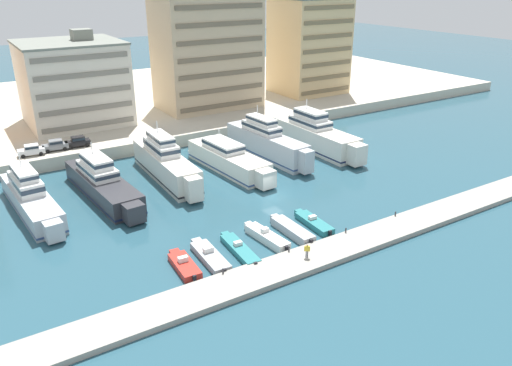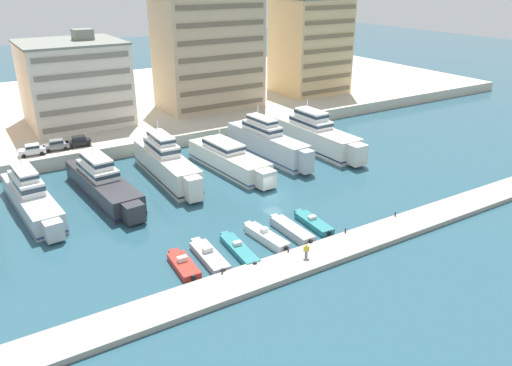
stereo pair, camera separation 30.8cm
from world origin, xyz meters
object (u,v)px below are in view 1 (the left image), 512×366
at_px(yacht_silver_center, 267,143).
at_px(motorboat_grey_center, 292,230).
at_px(motorboat_red_far_left, 184,265).
at_px(yacht_charcoal_left, 102,183).
at_px(pedestrian_near_edge, 307,250).
at_px(motorboat_teal_center_right, 313,222).
at_px(car_grey_left, 55,145).
at_px(car_white_far_left, 31,150).
at_px(motorboat_teal_mid_left, 239,249).
at_px(car_black_mid_left, 78,141).
at_px(yacht_silver_far_left, 31,197).
at_px(motorboat_grey_left, 210,256).
at_px(yacht_ivory_center_right, 315,135).
at_px(yacht_ivory_center_left, 229,159).
at_px(motorboat_white_center_left, 266,237).
at_px(yacht_ivory_mid_left, 166,163).

xyz_separation_m(yacht_silver_center, motorboat_grey_center, (-12.61, -25.03, -2.11)).
bearing_deg(motorboat_red_far_left, yacht_silver_center, 42.81).
height_order(yacht_charcoal_left, pedestrian_near_edge, yacht_charcoal_left).
xyz_separation_m(motorboat_teal_center_right, car_grey_left, (-22.71, 40.78, 2.86)).
bearing_deg(car_white_far_left, yacht_silver_center, -23.64).
bearing_deg(yacht_charcoal_left, motorboat_teal_mid_left, -70.20).
xyz_separation_m(yacht_silver_center, car_white_far_left, (-35.51, 15.54, 0.63)).
bearing_deg(car_black_mid_left, pedestrian_near_edge, -74.73).
height_order(yacht_silver_far_left, motorboat_teal_center_right, yacht_silver_far_left).
bearing_deg(yacht_charcoal_left, motorboat_grey_left, -77.99).
relative_size(yacht_silver_far_left, car_grey_left, 5.15).
bearing_deg(pedestrian_near_edge, yacht_silver_far_left, 128.19).
xyz_separation_m(yacht_silver_center, yacht_ivory_center_right, (9.89, -1.05, -0.07)).
bearing_deg(yacht_ivory_center_right, motorboat_teal_center_right, -128.55).
bearing_deg(yacht_ivory_center_left, yacht_ivory_center_right, 2.52).
relative_size(yacht_silver_center, yacht_ivory_center_right, 0.96).
relative_size(motorboat_grey_left, car_black_mid_left, 1.94).
bearing_deg(motorboat_teal_mid_left, car_grey_left, 105.30).
bearing_deg(motorboat_teal_mid_left, motorboat_grey_center, 2.98).
height_order(yacht_silver_far_left, yacht_silver_center, yacht_silver_center).
height_order(yacht_charcoal_left, motorboat_teal_center_right, yacht_charcoal_left).
height_order(car_white_far_left, car_grey_left, same).
xyz_separation_m(motorboat_grey_left, car_white_far_left, (-11.56, 40.56, 2.85)).
xyz_separation_m(motorboat_teal_center_right, car_white_far_left, (-26.54, 40.26, 2.86)).
distance_m(motorboat_white_center_left, car_white_far_left, 44.87).
xyz_separation_m(yacht_ivory_mid_left, yacht_ivory_center_right, (28.56, -1.04, 0.01)).
xyz_separation_m(yacht_silver_far_left, yacht_ivory_center_left, (30.03, -0.47, -0.24)).
bearing_deg(yacht_silver_center, yacht_silver_far_left, -177.93).
bearing_deg(yacht_ivory_center_right, yacht_ivory_mid_left, 177.92).
xyz_separation_m(motorboat_teal_mid_left, car_white_far_left, (-15.19, 40.98, 2.89)).
distance_m(motorboat_red_far_left, motorboat_white_center_left, 10.91).
height_order(yacht_charcoal_left, motorboat_red_far_left, yacht_charcoal_left).
bearing_deg(pedestrian_near_edge, yacht_ivory_center_right, 50.46).
height_order(yacht_silver_center, motorboat_grey_left, yacht_silver_center).
bearing_deg(motorboat_red_far_left, motorboat_grey_left, 2.63).
xyz_separation_m(motorboat_white_center_left, car_grey_left, (-15.43, 40.95, 2.73)).
distance_m(yacht_silver_center, pedestrian_near_edge, 34.75).
bearing_deg(motorboat_teal_center_right, car_black_mid_left, 115.03).
bearing_deg(pedestrian_near_edge, motorboat_teal_mid_left, 131.80).
distance_m(yacht_ivory_mid_left, motorboat_teal_mid_left, 25.56).
height_order(motorboat_teal_mid_left, car_white_far_left, car_white_far_left).
bearing_deg(yacht_ivory_center_right, car_white_far_left, 159.92).
xyz_separation_m(motorboat_white_center_left, car_white_far_left, (-19.26, 40.43, 2.73)).
xyz_separation_m(yacht_silver_center, car_black_mid_left, (-28.01, 16.07, 0.63)).
height_order(motorboat_teal_center_right, car_white_far_left, car_white_far_left).
relative_size(yacht_silver_far_left, car_white_far_left, 5.13).
height_order(motorboat_teal_mid_left, motorboat_white_center_left, motorboat_white_center_left).
distance_m(yacht_silver_far_left, yacht_silver_center, 38.63).
distance_m(yacht_ivory_mid_left, pedestrian_near_edge, 31.50).
bearing_deg(car_grey_left, motorboat_grey_left, -79.35).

